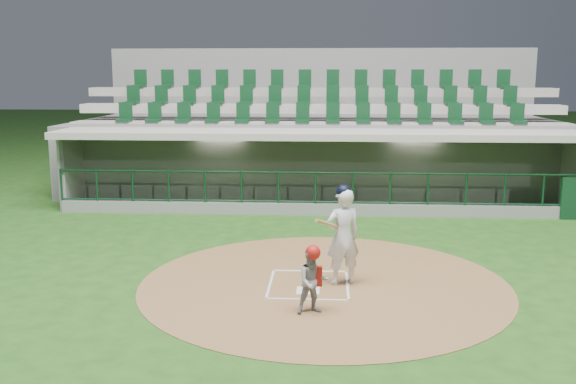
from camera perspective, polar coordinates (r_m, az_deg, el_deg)
name	(u,v)px	position (r m, az deg, el deg)	size (l,w,h in m)	color
ground	(309,280)	(12.88, 1.89, -7.84)	(120.00, 120.00, 0.00)	#1C4513
dirt_circle	(324,283)	(12.69, 3.23, -8.11)	(7.20, 7.20, 0.01)	brown
home_plate	(308,291)	(12.21, 1.79, -8.77)	(0.43, 0.43, 0.02)	white
batter_box_chalk	(309,284)	(12.59, 1.85, -8.19)	(1.55, 1.80, 0.01)	silver
dugout_structure	(319,173)	(20.27, 2.78, 1.72)	(16.40, 3.70, 3.00)	gray
seating_deck	(318,147)	(23.28, 2.70, 3.99)	(17.00, 6.72, 5.15)	slate
batter	(343,235)	(12.41, 4.89, -3.83)	(0.94, 0.98, 1.96)	silver
catcher	(313,279)	(10.99, 2.21, -7.78)	(0.64, 0.57, 1.20)	gray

